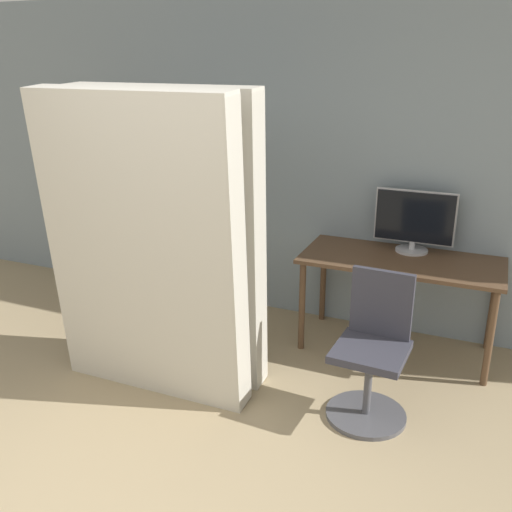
{
  "coord_description": "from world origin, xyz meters",
  "views": [
    {
      "loc": [
        1.51,
        -1.28,
        2.24
      ],
      "look_at": [
        0.21,
        1.79,
        1.05
      ],
      "focal_mm": 40.0,
      "sensor_mm": 36.0,
      "label": 1
    }
  ],
  "objects_px": {
    "monitor": "(414,221)",
    "bookshelf": "(127,210)",
    "office_chair": "(372,360)",
    "mattress_near": "(144,252)",
    "mattress_far": "(170,238)"
  },
  "relations": [
    {
      "from": "office_chair",
      "to": "mattress_near",
      "type": "relative_size",
      "value": 0.46
    },
    {
      "from": "mattress_near",
      "to": "monitor",
      "type": "bearing_deg",
      "value": 44.48
    },
    {
      "from": "monitor",
      "to": "office_chair",
      "type": "bearing_deg",
      "value": -92.08
    },
    {
      "from": "monitor",
      "to": "office_chair",
      "type": "distance_m",
      "value": 1.31
    },
    {
      "from": "mattress_far",
      "to": "bookshelf",
      "type": "bearing_deg",
      "value": 135.81
    },
    {
      "from": "mattress_near",
      "to": "office_chair",
      "type": "bearing_deg",
      "value": 12.51
    },
    {
      "from": "bookshelf",
      "to": "mattress_far",
      "type": "relative_size",
      "value": 0.81
    },
    {
      "from": "mattress_far",
      "to": "monitor",
      "type": "bearing_deg",
      "value": 37.43
    },
    {
      "from": "monitor",
      "to": "mattress_near",
      "type": "relative_size",
      "value": 0.3
    },
    {
      "from": "mattress_near",
      "to": "mattress_far",
      "type": "height_order",
      "value": "mattress_near"
    },
    {
      "from": "monitor",
      "to": "bookshelf",
      "type": "height_order",
      "value": "bookshelf"
    },
    {
      "from": "bookshelf",
      "to": "office_chair",
      "type": "bearing_deg",
      "value": -23.61
    },
    {
      "from": "office_chair",
      "to": "mattress_near",
      "type": "bearing_deg",
      "value": -167.49
    },
    {
      "from": "office_chair",
      "to": "bookshelf",
      "type": "relative_size",
      "value": 0.58
    },
    {
      "from": "office_chair",
      "to": "mattress_near",
      "type": "xyz_separation_m",
      "value": [
        -1.45,
        -0.32,
        0.64
      ]
    }
  ]
}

